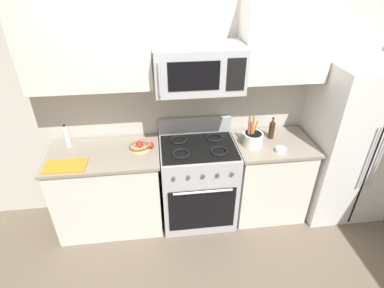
% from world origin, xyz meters
% --- Properties ---
extents(ground_plane, '(16.00, 16.00, 0.00)m').
position_xyz_m(ground_plane, '(0.00, 0.00, 0.00)').
color(ground_plane, '#6B5B4C').
extents(wall_back, '(8.00, 0.10, 2.60)m').
position_xyz_m(wall_back, '(0.00, 1.06, 1.30)').
color(wall_back, beige).
rests_on(wall_back, ground).
extents(counter_left, '(1.07, 0.61, 0.91)m').
position_xyz_m(counter_left, '(-0.93, 0.69, 0.46)').
color(counter_left, silver).
rests_on(counter_left, ground).
extents(range_oven, '(0.76, 0.65, 1.09)m').
position_xyz_m(range_oven, '(-0.00, 0.69, 0.47)').
color(range_oven, '#B2B5BA').
rests_on(range_oven, ground).
extents(counter_right, '(0.78, 0.61, 0.91)m').
position_xyz_m(counter_right, '(0.78, 0.69, 0.46)').
color(counter_right, silver).
rests_on(counter_right, ground).
extents(refrigerator, '(0.86, 0.72, 1.71)m').
position_xyz_m(refrigerator, '(1.62, 0.67, 0.86)').
color(refrigerator, silver).
rests_on(refrigerator, ground).
extents(microwave, '(0.77, 0.44, 0.39)m').
position_xyz_m(microwave, '(-0.00, 0.72, 1.70)').
color(microwave, '#B2B5BA').
extents(upper_cabinets_left, '(1.06, 0.34, 0.77)m').
position_xyz_m(upper_cabinets_left, '(-0.93, 0.84, 1.91)').
color(upper_cabinets_left, silver).
extents(upper_cabinets_right, '(0.77, 0.34, 0.77)m').
position_xyz_m(upper_cabinets_right, '(0.79, 0.84, 1.91)').
color(upper_cabinets_right, silver).
extents(utensil_crock, '(0.20, 0.20, 0.32)m').
position_xyz_m(utensil_crock, '(0.54, 0.67, 0.98)').
color(utensil_crock, white).
rests_on(utensil_crock, counter_right).
extents(fruit_basket, '(0.20, 0.20, 0.10)m').
position_xyz_m(fruit_basket, '(-0.57, 0.72, 0.95)').
color(fruit_basket, tan).
rests_on(fruit_basket, counter_left).
extents(apple_loose, '(0.07, 0.07, 0.07)m').
position_xyz_m(apple_loose, '(-0.47, 0.73, 0.95)').
color(apple_loose, red).
rests_on(apple_loose, counter_left).
extents(cutting_board, '(0.38, 0.22, 0.02)m').
position_xyz_m(cutting_board, '(-1.23, 0.51, 0.92)').
color(cutting_board, orange).
rests_on(cutting_board, counter_left).
extents(bottle_soy, '(0.06, 0.06, 0.23)m').
position_xyz_m(bottle_soy, '(0.77, 0.78, 1.02)').
color(bottle_soy, '#382314').
rests_on(bottle_soy, counter_right).
extents(bottle_vinegar, '(0.06, 0.06, 0.24)m').
position_xyz_m(bottle_vinegar, '(-1.27, 0.86, 1.02)').
color(bottle_vinegar, silver).
rests_on(bottle_vinegar, counter_left).
extents(prep_bowl, '(0.11, 0.11, 0.04)m').
position_xyz_m(prep_bowl, '(0.78, 0.52, 0.93)').
color(prep_bowl, white).
rests_on(prep_bowl, counter_right).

